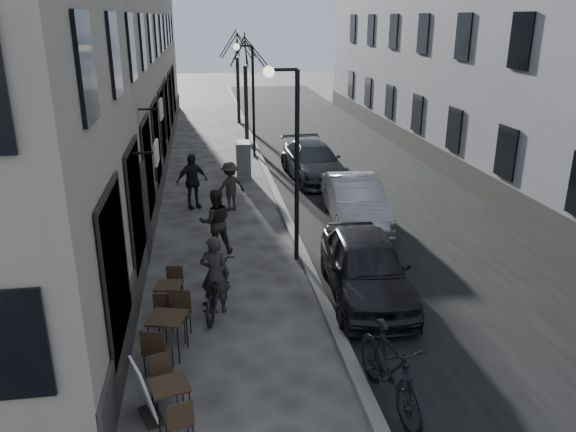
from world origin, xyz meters
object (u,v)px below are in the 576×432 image
object	(u,v)px
bistro_set_b	(168,332)
car_far	(313,161)
car_mid	(355,200)
car_near	(366,266)
bistro_set_a	(171,399)
streetlamp_near	(290,145)
bicycle	(216,288)
pedestrian_near	(216,222)
tree_far	(237,44)
tree_near	(245,50)
sign_board	(146,396)
moped	(390,369)
bistro_set_c	(169,296)
pedestrian_mid	(230,186)
streetlamp_far	(249,88)
pedestrian_far	(192,181)
utility_cabinet	(243,161)

from	to	relation	value
bistro_set_b	car_far	xyz separation A→B (m)	(5.18, 11.99, 0.20)
bistro_set_b	car_mid	distance (m)	8.67
bistro_set_b	car_near	bearing A→B (deg)	37.37
bistro_set_a	streetlamp_near	bearing A→B (deg)	49.14
bicycle	pedestrian_near	size ratio (longest dim) A/B	1.13
tree_far	bistro_set_a	distance (m)	27.57
tree_near	sign_board	distance (m)	21.62
car_mid	tree_far	bearing A→B (deg)	101.48
car_mid	car_far	xyz separation A→B (m)	(-0.31, 5.29, -0.03)
car_mid	moped	bearing A→B (deg)	-97.33
tree_near	car_far	bearing A→B (deg)	-73.64
tree_far	sign_board	bearing A→B (deg)	-97.11
bistro_set_b	bistro_set_c	bearing A→B (deg)	107.31
pedestrian_mid	bicycle	bearing A→B (deg)	60.23
bistro_set_b	streetlamp_far	bearing A→B (deg)	94.75
bistro_set_c	moped	distance (m)	5.32
bistro_set_c	bistro_set_b	bearing A→B (deg)	-79.36
tree_near	pedestrian_far	world-z (taller)	tree_near
pedestrian_near	bicycle	bearing A→B (deg)	82.18
bicycle	bistro_set_c	bearing A→B (deg)	9.81
car_near	utility_cabinet	bearing A→B (deg)	105.58
streetlamp_near	moped	size ratio (longest dim) A/B	2.20
car_near	car_mid	world-z (taller)	car_near
bistro_set_c	pedestrian_far	xyz separation A→B (m)	(0.45, 7.28, 0.53)
sign_board	tree_far	bearing A→B (deg)	60.87
sign_board	utility_cabinet	size ratio (longest dim) A/B	0.69
utility_cabinet	moped	size ratio (longest dim) A/B	0.66
bistro_set_a	bistro_set_b	xyz separation A→B (m)	(-0.13, 1.97, 0.06)
streetlamp_near	tree_far	bearing A→B (deg)	89.80
utility_cabinet	car_near	world-z (taller)	utility_cabinet
streetlamp_near	moped	xyz separation A→B (m)	(0.70, -6.20, -2.47)
bistro_set_a	car_near	size ratio (longest dim) A/B	0.34
pedestrian_far	car_mid	distance (m)	5.56
tree_near	utility_cabinet	world-z (taller)	tree_near
bicycle	utility_cabinet	bearing A→B (deg)	-85.42
pedestrian_near	pedestrian_mid	world-z (taller)	pedestrian_near
bistro_set_a	car_near	distance (m)	5.71
bistro_set_b	car_near	xyz separation A→B (m)	(4.42, 1.79, 0.25)
sign_board	pedestrian_mid	world-z (taller)	pedestrian_mid
car_far	utility_cabinet	bearing A→B (deg)	170.27
tree_far	bistro_set_c	xyz separation A→B (m)	(-3.14, -23.47, -4.24)
tree_far	car_far	distance (m)	13.87
car_mid	streetlamp_near	bearing A→B (deg)	-129.63
pedestrian_mid	pedestrian_near	bearing A→B (deg)	56.79
tree_near	pedestrian_mid	world-z (taller)	tree_near
tree_near	tree_far	world-z (taller)	same
sign_board	car_mid	distance (m)	10.29
tree_far	bistro_set_b	bearing A→B (deg)	-97.00
bicycle	car_mid	xyz separation A→B (m)	(4.53, 5.10, 0.18)
streetlamp_far	car_near	distance (m)	14.60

